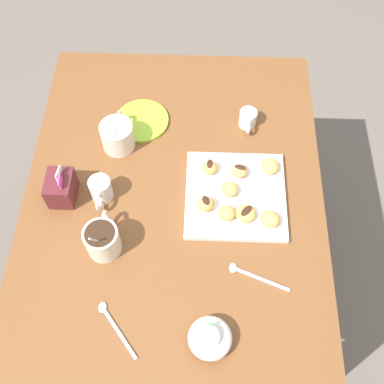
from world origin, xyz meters
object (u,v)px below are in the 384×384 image
Objects in this scene: beignet_0 at (205,204)px; saucer_lime_left at (142,121)px; ice_cream_bowl at (210,338)px; beignet_6 at (209,168)px; chocolate_sauce_pitcher at (248,118)px; beignet_1 at (227,213)px; beignet_2 at (240,171)px; beignet_5 at (270,166)px; beignet_4 at (270,219)px; sugar_caddy at (61,188)px; beignet_3 at (230,189)px; pastry_plate_square at (235,196)px; beignet_7 at (246,214)px; cream_pitcher_white at (101,189)px; coffee_mug_cream_right at (117,135)px; dining_table at (175,217)px.

saucer_lime_left is at bearing 33.38° from beignet_0.
ice_cream_bowl is 0.47m from beignet_6.
chocolate_sauce_pitcher reaches higher than beignet_1.
ice_cream_bowl is at bearing 170.74° from beignet_2.
ice_cream_bowl is 0.50m from beignet_5.
beignet_4 is 1.22× the size of beignet_6.
sugar_caddy is 0.49m from beignet_2.
beignet_2 reaches higher than beignet_3.
beignet_4 is (-0.15, -0.08, -0.00)m from beignet_2.
sugar_caddy is 2.43× the size of beignet_2.
pastry_plate_square is at bearing -134.75° from beignet_6.
sugar_caddy is 0.50m from beignet_7.
beignet_5 is (0.09, -0.10, 0.02)m from pastry_plate_square.
ice_cream_bowl reaches higher than beignet_2.
cream_pitcher_white is at bearing 38.26° from ice_cream_bowl.
coffee_mug_cream_right reaches higher than beignet_5.
pastry_plate_square is at bearing -112.15° from beignet_3.
cream_pitcher_white is at bearing 92.82° from beignet_3.
beignet_3 is at bearing -6.75° from ice_cream_bowl.
sugar_caddy is 2.00× the size of beignet_4.
pastry_plate_square is 0.07m from beignet_2.
dining_table is at bearing -86.59° from cream_pitcher_white.
beignet_2 is 0.82× the size of beignet_4.
dining_table is 0.32m from beignet_4.
beignet_2 reaches higher than beignet_7.
pastry_plate_square is 2.97× the size of chocolate_sauce_pitcher.
saucer_lime_left is 3.71× the size of beignet_2.
beignet_2 is (0.06, -0.18, 0.16)m from dining_table.
sugar_caddy is 0.57m from beignet_4.
coffee_mug_cream_right is 0.39m from beignet_1.
beignet_0 is (-0.03, -0.28, -0.00)m from cream_pitcher_white.
beignet_1 is 0.08m from beignet_3.
cream_pitcher_white is 0.29m from beignet_0.
cream_pitcher_white is at bearing -89.60° from sugar_caddy.
chocolate_sauce_pitcher is at bearing -31.35° from beignet_6.
beignet_6 reaches higher than saucer_lime_left.
beignet_1 reaches higher than beignet_5.
beignet_1 is at bearing 173.31° from beignet_3.
chocolate_sauce_pitcher reaches higher than beignet_7.
coffee_mug_cream_right is 0.50m from beignet_4.
beignet_4 is at bearing -107.88° from dining_table.
beignet_7 is at bearing -159.73° from pastry_plate_square.
beignet_1 is at bearing -141.82° from saucer_lime_left.
coffee_mug_cream_right is (0.17, 0.17, 0.18)m from dining_table.
beignet_6 is at bearing -78.12° from sugar_caddy.
beignet_0 is 0.22m from beignet_5.
beignet_7 is at bearing -173.86° from beignet_2.
cream_pitcher_white is 0.38m from beignet_2.
saucer_lime_left is at bearing 90.06° from chocolate_sauce_pitcher.
pastry_plate_square is at bearing 171.48° from chocolate_sauce_pitcher.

